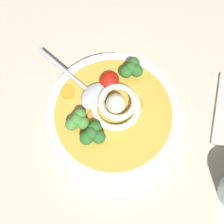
{
  "coord_description": "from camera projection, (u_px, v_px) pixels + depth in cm",
  "views": [
    {
      "loc": [
        -12.69,
        -7.23,
        60.47
      ],
      "look_at": [
        2.62,
        0.27,
        8.42
      ],
      "focal_mm": 46.89,
      "sensor_mm": 36.0,
      "label": 1
    }
  ],
  "objects": [
    {
      "name": "noodle_pile",
      "position": [
        116.0,
        105.0,
        0.54
      ],
      "size": [
        10.47,
        10.27,
        4.21
      ],
      "color": "beige",
      "rests_on": "soup_bowl"
    },
    {
      "name": "broccoli_floret_near_spoon",
      "position": [
        132.0,
        69.0,
        0.55
      ],
      "size": [
        4.73,
        4.07,
        3.74
      ],
      "color": "#7A9E60",
      "rests_on": "soup_bowl"
    },
    {
      "name": "carrot_slice_rear",
      "position": [
        92.0,
        119.0,
        0.54
      ],
      "size": [
        2.27,
        2.27,
        0.55
      ],
      "primitive_type": "cylinder",
      "color": "orange",
      "rests_on": "soup_bowl"
    },
    {
      "name": "chili_sauce_dollop",
      "position": [
        109.0,
        80.0,
        0.56
      ],
      "size": [
        4.08,
        3.67,
        1.83
      ],
      "primitive_type": "ellipsoid",
      "color": "#B2190F",
      "rests_on": "soup_bowl"
    },
    {
      "name": "soup_spoon",
      "position": [
        89.0,
        91.0,
        0.55
      ],
      "size": [
        7.92,
        17.48,
        1.6
      ],
      "rotation": [
        0.0,
        0.0,
        1.3
      ],
      "color": "#B7B7BC",
      "rests_on": "soup_bowl"
    },
    {
      "name": "broccoli_floret_beside_noodles",
      "position": [
        93.0,
        134.0,
        0.51
      ],
      "size": [
        4.79,
        4.12,
        3.79
      ],
      "color": "#7A9E60",
      "rests_on": "soup_bowl"
    },
    {
      "name": "carrot_slice_extra_a",
      "position": [
        136.0,
        105.0,
        0.55
      ],
      "size": [
        2.73,
        2.73,
        0.66
      ],
      "primitive_type": "cylinder",
      "color": "orange",
      "rests_on": "soup_bowl"
    },
    {
      "name": "broccoli_floret_left",
      "position": [
        78.0,
        120.0,
        0.52
      ],
      "size": [
        4.61,
        3.97,
        3.64
      ],
      "color": "#7A9E60",
      "rests_on": "soup_bowl"
    },
    {
      "name": "carrot_slice_extra_b",
      "position": [
        68.0,
        92.0,
        0.56
      ],
      "size": [
        2.75,
        2.75,
        0.48
      ],
      "primitive_type": "cylinder",
      "color": "orange",
      "rests_on": "soup_bowl"
    },
    {
      "name": "table_slab",
      "position": [
        108.0,
        133.0,
        0.6
      ],
      "size": [
        115.68,
        115.68,
        3.88
      ],
      "primitive_type": "cube",
      "color": "#BCB29E",
      "rests_on": "ground"
    },
    {
      "name": "soup_bowl",
      "position": [
        112.0,
        116.0,
        0.57
      ],
      "size": [
        25.35,
        25.35,
        4.54
      ],
      "color": "white",
      "rests_on": "table_slab"
    }
  ]
}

